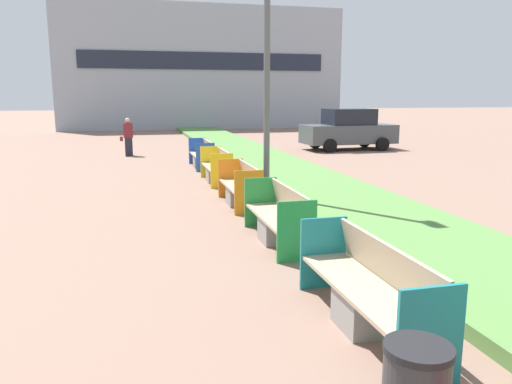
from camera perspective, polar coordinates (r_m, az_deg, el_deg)
planter_grass_strip at (r=10.76m, az=11.86°, el=-2.01°), size 2.80×120.00×0.18m
building_backdrop at (r=39.19m, az=-6.30°, el=13.79°), size 20.70×5.10×8.80m
bench_teal_frame at (r=5.57m, az=12.72°, el=-11.40°), size 0.65×2.43×0.94m
bench_green_frame at (r=8.51m, az=2.60°, el=-3.29°), size 0.65×2.19×0.94m
bench_orange_frame at (r=11.36m, az=-1.77°, el=0.33°), size 0.65×1.98×0.94m
bench_yellow_frame at (r=14.40m, az=-4.45°, el=2.58°), size 0.65×1.97×0.94m
bench_blue_frame at (r=17.40m, az=-6.16°, el=4.01°), size 0.65×2.04×0.94m
street_lamp_post at (r=11.42m, az=1.27°, el=18.36°), size 0.24×0.44×7.10m
pedestrian_walking at (r=21.26m, az=-14.41°, el=6.12°), size 0.53×0.24×1.55m
parked_car_distant at (r=23.34m, az=10.52°, el=7.02°), size 4.25×2.00×1.86m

